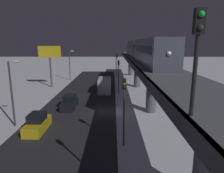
{
  "coord_description": "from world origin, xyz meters",
  "views": [
    {
      "loc": [
        -1.02,
        26.47,
        9.37
      ],
      "look_at": [
        -0.76,
        -10.17,
        1.44
      ],
      "focal_mm": 31.76,
      "sensor_mm": 36.0,
      "label": 1
    }
  ],
  "objects_px": {
    "subway_train": "(142,49)",
    "sedan_yellow": "(37,124)",
    "traffic_light_near": "(124,103)",
    "commercial_billboard": "(50,56)",
    "rail_signal": "(197,45)",
    "box_truck": "(105,85)",
    "traffic_light_far": "(117,63)",
    "sedan_black": "(70,103)",
    "traffic_light_mid": "(119,72)",
    "traffic_light_distant": "(116,58)"
  },
  "relations": [
    {
      "from": "subway_train",
      "to": "sedan_yellow",
      "type": "relative_size",
      "value": 8.53
    },
    {
      "from": "traffic_light_near",
      "to": "commercial_billboard",
      "type": "bearing_deg",
      "value": -60.37
    },
    {
      "from": "subway_train",
      "to": "rail_signal",
      "type": "xyz_separation_m",
      "value": [
        2.17,
        29.84,
        0.95
      ]
    },
    {
      "from": "box_truck",
      "to": "traffic_light_far",
      "type": "xyz_separation_m",
      "value": [
        -2.7,
        -17.01,
        2.85
      ]
    },
    {
      "from": "rail_signal",
      "to": "sedan_black",
      "type": "height_order",
      "value": "rail_signal"
    },
    {
      "from": "sedan_black",
      "to": "traffic_light_far",
      "type": "relative_size",
      "value": 0.74
    },
    {
      "from": "box_truck",
      "to": "commercial_billboard",
      "type": "height_order",
      "value": "commercial_billboard"
    },
    {
      "from": "sedan_yellow",
      "to": "traffic_light_mid",
      "type": "xyz_separation_m",
      "value": [
        -9.3,
        -16.14,
        3.4
      ]
    },
    {
      "from": "rail_signal",
      "to": "sedan_black",
      "type": "relative_size",
      "value": 0.84
    },
    {
      "from": "sedan_yellow",
      "to": "traffic_light_distant",
      "type": "xyz_separation_m",
      "value": [
        -9.3,
        -54.97,
        3.4
      ]
    },
    {
      "from": "sedan_black",
      "to": "traffic_light_far",
      "type": "distance_m",
      "value": 28.8
    },
    {
      "from": "traffic_light_near",
      "to": "subway_train",
      "type": "bearing_deg",
      "value": -101.92
    },
    {
      "from": "box_truck",
      "to": "traffic_light_mid",
      "type": "bearing_deg",
      "value": 138.39
    },
    {
      "from": "traffic_light_mid",
      "to": "traffic_light_far",
      "type": "xyz_separation_m",
      "value": [
        0.0,
        -19.41,
        0.0
      ]
    },
    {
      "from": "traffic_light_mid",
      "to": "commercial_billboard",
      "type": "height_order",
      "value": "commercial_billboard"
    },
    {
      "from": "rail_signal",
      "to": "commercial_billboard",
      "type": "relative_size",
      "value": 0.45
    },
    {
      "from": "box_truck",
      "to": "commercial_billboard",
      "type": "xyz_separation_m",
      "value": [
        11.93,
        -3.91,
        5.48
      ]
    },
    {
      "from": "box_truck",
      "to": "traffic_light_distant",
      "type": "xyz_separation_m",
      "value": [
        -2.7,
        -36.42,
        2.85
      ]
    },
    {
      "from": "subway_train",
      "to": "traffic_light_mid",
      "type": "relative_size",
      "value": 5.76
    },
    {
      "from": "traffic_light_distant",
      "to": "traffic_light_mid",
      "type": "bearing_deg",
      "value": 90.0
    },
    {
      "from": "box_truck",
      "to": "traffic_light_near",
      "type": "relative_size",
      "value": 1.16
    },
    {
      "from": "sedan_yellow",
      "to": "traffic_light_mid",
      "type": "bearing_deg",
      "value": -119.95
    },
    {
      "from": "sedan_black",
      "to": "box_truck",
      "type": "bearing_deg",
      "value": -114.41
    },
    {
      "from": "sedan_yellow",
      "to": "traffic_light_distant",
      "type": "distance_m",
      "value": 55.85
    },
    {
      "from": "sedan_black",
      "to": "box_truck",
      "type": "xyz_separation_m",
      "value": [
        -4.8,
        -10.58,
        0.56
      ]
    },
    {
      "from": "subway_train",
      "to": "traffic_light_near",
      "type": "xyz_separation_m",
      "value": [
        4.27,
        20.21,
        -4.19
      ]
    },
    {
      "from": "traffic_light_distant",
      "to": "commercial_billboard",
      "type": "xyz_separation_m",
      "value": [
        14.63,
        32.51,
        2.63
      ]
    },
    {
      "from": "sedan_yellow",
      "to": "box_truck",
      "type": "bearing_deg",
      "value": -109.59
    },
    {
      "from": "traffic_light_mid",
      "to": "rail_signal",
      "type": "bearing_deg",
      "value": 94.13
    },
    {
      "from": "box_truck",
      "to": "traffic_light_distant",
      "type": "relative_size",
      "value": 1.16
    },
    {
      "from": "subway_train",
      "to": "traffic_light_distant",
      "type": "height_order",
      "value": "subway_train"
    },
    {
      "from": "rail_signal",
      "to": "traffic_light_distant",
      "type": "relative_size",
      "value": 0.62
    },
    {
      "from": "sedan_black",
      "to": "traffic_light_far",
      "type": "height_order",
      "value": "traffic_light_far"
    },
    {
      "from": "sedan_yellow",
      "to": "traffic_light_mid",
      "type": "height_order",
      "value": "traffic_light_mid"
    },
    {
      "from": "sedan_yellow",
      "to": "commercial_billboard",
      "type": "distance_m",
      "value": 23.86
    },
    {
      "from": "traffic_light_far",
      "to": "traffic_light_distant",
      "type": "relative_size",
      "value": 1.0
    },
    {
      "from": "subway_train",
      "to": "traffic_light_mid",
      "type": "distance_m",
      "value": 6.03
    },
    {
      "from": "subway_train",
      "to": "traffic_light_distant",
      "type": "distance_m",
      "value": 38.49
    },
    {
      "from": "traffic_light_near",
      "to": "traffic_light_mid",
      "type": "height_order",
      "value": "same"
    },
    {
      "from": "traffic_light_far",
      "to": "sedan_black",
      "type": "bearing_deg",
      "value": 74.79
    },
    {
      "from": "subway_train",
      "to": "box_truck",
      "type": "bearing_deg",
      "value": -12.93
    },
    {
      "from": "subway_train",
      "to": "commercial_billboard",
      "type": "xyz_separation_m",
      "value": [
        18.9,
        -5.51,
        -1.56
      ]
    },
    {
      "from": "traffic_light_distant",
      "to": "traffic_light_far",
      "type": "bearing_deg",
      "value": 90.0
    },
    {
      "from": "rail_signal",
      "to": "traffic_light_mid",
      "type": "relative_size",
      "value": 0.62
    },
    {
      "from": "sedan_black",
      "to": "sedan_yellow",
      "type": "bearing_deg",
      "value": 77.26
    },
    {
      "from": "box_truck",
      "to": "traffic_light_near",
      "type": "distance_m",
      "value": 22.16
    },
    {
      "from": "box_truck",
      "to": "traffic_light_near",
      "type": "bearing_deg",
      "value": 97.06
    },
    {
      "from": "commercial_billboard",
      "to": "rail_signal",
      "type": "bearing_deg",
      "value": 115.32
    },
    {
      "from": "rail_signal",
      "to": "box_truck",
      "type": "height_order",
      "value": "rail_signal"
    },
    {
      "from": "commercial_billboard",
      "to": "traffic_light_near",
      "type": "bearing_deg",
      "value": 119.63
    }
  ]
}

